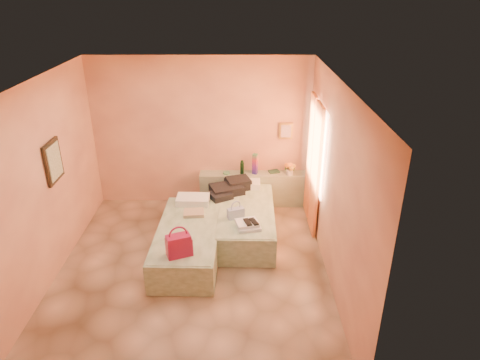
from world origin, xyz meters
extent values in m
plane|color=tan|center=(0.00, 0.00, 0.00)|extent=(4.50, 4.50, 0.00)
cube|color=#F4B282|center=(0.00, 2.25, 1.40)|extent=(4.00, 0.02, 2.80)
cube|color=#F4B282|center=(-2.00, 0.00, 1.40)|extent=(0.02, 4.50, 2.80)
cube|color=#F4B282|center=(2.00, 0.00, 1.40)|extent=(0.02, 4.50, 2.80)
cube|color=white|center=(0.00, 0.00, 2.80)|extent=(4.00, 4.50, 0.02)
cube|color=#FFCA9E|center=(1.98, 1.25, 1.50)|extent=(0.02, 1.10, 1.40)
cube|color=orange|center=(1.94, 1.10, 1.15)|extent=(0.05, 0.55, 2.20)
cube|color=orange|center=(1.94, 1.70, 1.15)|extent=(0.05, 0.45, 2.20)
cube|color=black|center=(-1.97, 0.40, 1.60)|extent=(0.04, 0.50, 0.60)
cube|color=gold|center=(1.55, 2.22, 1.45)|extent=(0.25, 0.04, 0.30)
cube|color=#9EAA8B|center=(0.98, 2.10, 0.33)|extent=(2.05, 0.30, 0.65)
cube|color=beige|center=(-0.10, 0.40, 0.25)|extent=(0.95, 2.02, 0.50)
cube|color=beige|center=(0.80, 1.05, 0.25)|extent=(0.95, 2.02, 0.50)
cylinder|color=#123218|center=(0.75, 2.09, 0.78)|extent=(0.09, 0.09, 0.25)
cube|color=#A9143F|center=(0.99, 2.09, 0.85)|extent=(0.11, 0.11, 0.39)
cylinder|color=#539968|center=(0.45, 2.08, 0.67)|extent=(0.14, 0.14, 0.03)
cube|color=#254633|center=(1.35, 2.15, 0.67)|extent=(0.22, 0.19, 0.03)
cube|color=beige|center=(1.64, 2.03, 0.79)|extent=(0.28, 0.28, 0.29)
cube|color=#A9143F|center=(-0.13, -0.32, 0.66)|extent=(0.39, 0.31, 0.32)
cube|color=tan|center=(-0.04, 0.80, 0.53)|extent=(0.35, 0.29, 0.06)
cube|color=black|center=(0.52, 1.58, 0.59)|extent=(0.80, 0.80, 0.18)
cube|color=#415E9D|center=(0.64, 0.69, 0.59)|extent=(0.29, 0.21, 0.17)
cube|color=white|center=(0.84, 0.39, 0.55)|extent=(0.40, 0.37, 0.10)
cube|color=black|center=(0.87, 0.37, 0.61)|extent=(0.21, 0.25, 0.02)
camera|label=1|loc=(0.70, -5.25, 3.95)|focal=32.00mm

